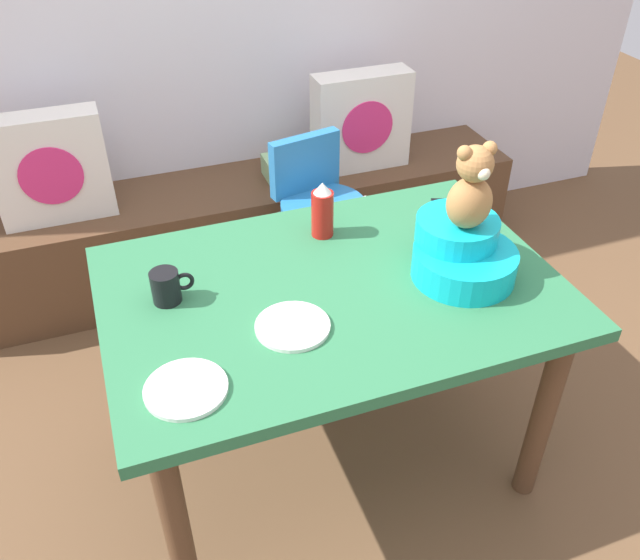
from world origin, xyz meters
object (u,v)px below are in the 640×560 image
(pillow_floral_left, at_px, (51,168))
(dinner_plate_far, at_px, (293,326))
(dinner_plate_near, at_px, (186,389))
(highchair, at_px, (321,210))
(ketchup_bottle, at_px, (322,211))
(coffee_mug, at_px, (167,286))
(cell_phone, at_px, (443,210))
(book_stack, at_px, (286,166))
(pillow_floral_right, at_px, (361,121))
(teddy_bear, at_px, (471,189))
(dining_table, at_px, (332,314))
(infant_seat_teal, at_px, (462,252))

(pillow_floral_left, xyz_separation_m, dinner_plate_far, (0.58, -1.31, 0.07))
(dinner_plate_near, height_order, dinner_plate_far, same)
(highchair, relative_size, ketchup_bottle, 4.27)
(coffee_mug, distance_m, cell_phone, 0.97)
(ketchup_bottle, xyz_separation_m, dinner_plate_near, (-0.54, -0.53, -0.08))
(book_stack, height_order, highchair, highchair)
(book_stack, bearing_deg, pillow_floral_right, -3.40)
(highchair, xyz_separation_m, teddy_bear, (0.13, -0.82, 0.50))
(dining_table, xyz_separation_m, infant_seat_teal, (0.37, -0.07, 0.18))
(pillow_floral_right, bearing_deg, teddy_bear, -99.88)
(dining_table, bearing_deg, book_stack, 78.75)
(pillow_floral_right, relative_size, dinner_plate_far, 2.20)
(pillow_floral_left, distance_m, book_stack, 0.99)
(pillow_floral_right, xyz_separation_m, book_stack, (-0.35, 0.02, -0.17))
(dining_table, distance_m, ketchup_bottle, 0.33)
(pillow_floral_right, xyz_separation_m, ketchup_bottle, (-0.52, -0.91, 0.15))
(dining_table, xyz_separation_m, teddy_bear, (0.37, -0.07, 0.38))
(coffee_mug, bearing_deg, highchair, 43.60)
(highchair, distance_m, cell_phone, 0.60)
(dinner_plate_near, bearing_deg, cell_phone, 28.43)
(infant_seat_teal, distance_m, coffee_mug, 0.84)
(pillow_floral_right, xyz_separation_m, coffee_mug, (-1.04, -1.08, 0.11))
(dining_table, height_order, ketchup_bottle, ketchup_bottle)
(cell_phone, bearing_deg, dining_table, 49.77)
(highchair, relative_size, coffee_mug, 6.58)
(dinner_plate_near, bearing_deg, teddy_bear, 13.23)
(book_stack, height_order, dinner_plate_near, dinner_plate_near)
(pillow_floral_right, xyz_separation_m, dinner_plate_far, (-0.75, -1.31, 0.07))
(cell_phone, bearing_deg, teddy_bear, 91.06)
(book_stack, distance_m, teddy_bear, 1.37)
(dining_table, xyz_separation_m, dinner_plate_near, (-0.47, -0.27, 0.11))
(dinner_plate_far, bearing_deg, highchair, 65.38)
(infant_seat_teal, relative_size, cell_phone, 2.29)
(pillow_floral_right, bearing_deg, dinner_plate_near, -126.40)
(highchair, xyz_separation_m, ketchup_bottle, (-0.18, -0.49, 0.31))
(coffee_mug, bearing_deg, dining_table, -11.70)
(teddy_bear, bearing_deg, pillow_floral_left, 131.94)
(coffee_mug, relative_size, dinner_plate_near, 0.60)
(book_stack, xyz_separation_m, highchair, (0.01, -0.44, 0.01))
(ketchup_bottle, relative_size, cell_phone, 1.28)
(infant_seat_teal, bearing_deg, cell_phone, 68.69)
(infant_seat_teal, height_order, ketchup_bottle, ketchup_bottle)
(pillow_floral_right, height_order, infant_seat_teal, same)
(infant_seat_teal, bearing_deg, book_stack, 96.17)
(book_stack, xyz_separation_m, dinner_plate_far, (-0.40, -1.33, 0.24))
(pillow_floral_right, height_order, dining_table, pillow_floral_right)
(dining_table, height_order, infant_seat_teal, infant_seat_teal)
(highchair, bearing_deg, dining_table, -108.00)
(pillow_floral_right, relative_size, cell_phone, 3.06)
(cell_phone, bearing_deg, ketchup_bottle, 21.77)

